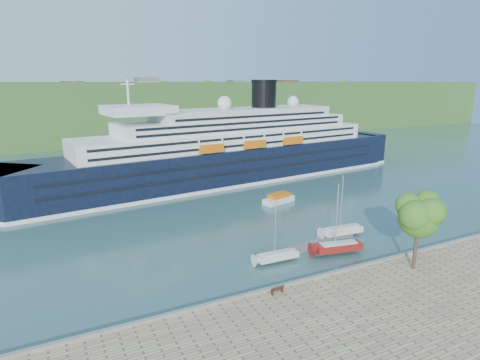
% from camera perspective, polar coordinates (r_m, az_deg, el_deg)
% --- Properties ---
extents(ground, '(400.00, 400.00, 0.00)m').
position_cam_1_polar(ground, '(54.18, 13.84, -13.42)').
color(ground, '#315756').
rests_on(ground, ground).
extents(far_hillside, '(400.00, 50.00, 24.00)m').
position_cam_1_polar(far_hillside, '(184.54, -16.35, 9.47)').
color(far_hillside, '#335823').
rests_on(far_hillside, ground).
extents(quay_coping, '(220.00, 0.50, 0.30)m').
position_cam_1_polar(quay_coping, '(53.53, 14.05, -12.41)').
color(quay_coping, slate).
rests_on(quay_coping, promenade).
extents(cruise_ship, '(112.13, 28.80, 24.93)m').
position_cam_1_polar(cruise_ship, '(98.95, -2.18, 6.91)').
color(cruise_ship, black).
rests_on(cruise_ship, ground).
extents(park_bench, '(1.55, 0.64, 0.99)m').
position_cam_1_polar(park_bench, '(47.37, 5.28, -15.22)').
color(park_bench, '#411E12').
rests_on(park_bench, promenade).
extents(promenade_tree, '(6.78, 6.78, 11.22)m').
position_cam_1_polar(promenade_tree, '(55.40, 23.96, -6.19)').
color(promenade_tree, '#266219').
rests_on(promenade_tree, promenade).
extents(floating_pontoon, '(18.21, 4.62, 0.40)m').
position_cam_1_polar(floating_pontoon, '(62.41, 9.53, -9.22)').
color(floating_pontoon, gray).
rests_on(floating_pontoon, ground).
extents(sailboat_white_near, '(6.70, 2.06, 8.58)m').
position_cam_1_polar(sailboat_white_near, '(55.60, 5.45, -7.48)').
color(sailboat_white_near, silver).
rests_on(sailboat_white_near, ground).
extents(sailboat_red, '(8.07, 3.55, 10.08)m').
position_cam_1_polar(sailboat_red, '(59.43, 14.03, -5.65)').
color(sailboat_red, maroon).
rests_on(sailboat_red, ground).
extents(sailboat_white_far, '(7.63, 2.57, 9.70)m').
position_cam_1_polar(sailboat_white_far, '(66.21, 14.57, -3.83)').
color(sailboat_white_far, silver).
rests_on(sailboat_white_far, ground).
extents(tender_launch, '(7.69, 4.32, 2.01)m').
position_cam_1_polar(tender_launch, '(83.21, 5.53, -2.56)').
color(tender_launch, '#D7630C').
rests_on(tender_launch, ground).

